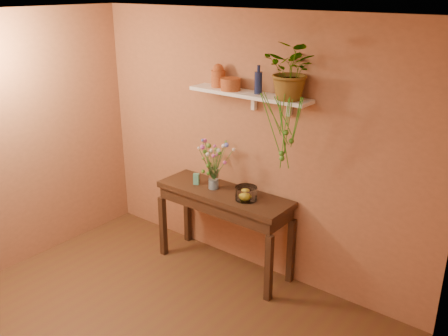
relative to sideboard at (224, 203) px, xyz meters
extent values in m
plane|color=silver|center=(0.15, -1.74, 1.93)|extent=(4.00, 4.00, 0.00)
cube|color=#A36442|center=(0.15, 0.26, 0.58)|extent=(4.00, 0.04, 2.70)
cube|color=#A36442|center=(2.15, -1.74, 0.58)|extent=(0.04, 4.00, 2.70)
cube|color=#341D14|center=(0.00, 0.00, 0.10)|extent=(1.48, 0.48, 0.06)
cube|color=#341D14|center=(0.00, 0.00, 0.00)|extent=(1.42, 0.44, 0.13)
cube|color=#341D14|center=(-0.71, -0.21, -0.41)|extent=(0.06, 0.06, 0.71)
cube|color=#341D14|center=(0.71, -0.21, -0.41)|extent=(0.06, 0.06, 0.71)
cube|color=#341D14|center=(-0.71, 0.21, -0.41)|extent=(0.06, 0.06, 0.71)
cube|color=#341D14|center=(0.71, 0.21, -0.41)|extent=(0.06, 0.06, 0.71)
cube|color=white|center=(0.20, 0.13, 1.15)|extent=(1.30, 0.24, 0.04)
cube|color=white|center=(0.20, 0.22, 1.06)|extent=(0.04, 0.05, 0.15)
cube|color=white|center=(0.60, 0.22, 1.06)|extent=(0.04, 0.05, 0.15)
cylinder|color=#AB5A29|center=(-0.19, 0.16, 1.25)|extent=(0.15, 0.15, 0.17)
sphere|color=#AB5A29|center=(-0.19, 0.16, 1.35)|extent=(0.11, 0.11, 0.11)
cylinder|color=#AB5A29|center=(0.00, 0.10, 1.23)|extent=(0.20, 0.20, 0.12)
cylinder|color=#151D43|center=(0.31, 0.13, 1.27)|extent=(0.08, 0.08, 0.21)
cylinder|color=#151D43|center=(0.31, 0.13, 1.41)|extent=(0.03, 0.03, 0.06)
imported|color=#376E1B|center=(0.68, 0.10, 1.43)|extent=(0.48, 0.42, 0.52)
cylinder|color=#376E1B|center=(0.58, -0.04, 1.05)|extent=(0.16, 0.08, 0.40)
cylinder|color=#258918|center=(0.57, -0.05, 0.95)|extent=(0.11, 0.21, 0.61)
cylinder|color=#258918|center=(0.75, -0.05, 1.10)|extent=(0.11, 0.16, 0.31)
cylinder|color=#376E1B|center=(0.82, -0.04, 1.01)|extent=(0.11, 0.05, 0.48)
cylinder|color=#258918|center=(0.72, -0.08, 1.06)|extent=(0.08, 0.20, 0.38)
cylinder|color=#258918|center=(0.83, -0.04, 1.05)|extent=(0.11, 0.05, 0.41)
cylinder|color=#376E1B|center=(0.76, -0.07, 0.94)|extent=(0.19, 0.21, 0.63)
cylinder|color=#258918|center=(0.71, -0.05, 0.90)|extent=(0.06, 0.18, 0.70)
cylinder|color=#258918|center=(0.74, -0.08, 0.89)|extent=(0.18, 0.20, 0.72)
cylinder|color=#376E1B|center=(0.66, -0.01, 1.06)|extent=(0.07, 0.05, 0.39)
cylinder|color=#258918|center=(0.84, -0.04, 1.03)|extent=(0.12, 0.06, 0.43)
cylinder|color=#258918|center=(0.74, -0.12, 0.97)|extent=(0.10, 0.29, 0.56)
cylinder|color=#376E1B|center=(0.63, -0.06, 1.01)|extent=(0.21, 0.17, 0.48)
sphere|color=#376E1B|center=(0.73, -0.08, 0.67)|extent=(0.05, 0.05, 0.05)
sphere|color=#376E1B|center=(0.69, -0.03, 0.70)|extent=(0.05, 0.05, 0.05)
sphere|color=#376E1B|center=(0.76, -0.08, 0.92)|extent=(0.05, 0.05, 0.05)
sphere|color=#376E1B|center=(0.77, -0.01, 0.83)|extent=(0.05, 0.05, 0.05)
cylinder|color=white|center=(-0.13, -0.01, 0.24)|extent=(0.11, 0.11, 0.22)
cylinder|color=silver|center=(-0.13, -0.01, 0.18)|extent=(0.10, 0.10, 0.11)
cylinder|color=#386B28|center=(-0.13, -0.09, 0.44)|extent=(0.01, 0.17, 0.39)
sphere|color=#B64596|center=(-0.14, -0.17, 0.63)|extent=(0.05, 0.05, 0.05)
cylinder|color=#386B28|center=(-0.11, -0.07, 0.44)|extent=(0.06, 0.14, 0.41)
sphere|color=olive|center=(-0.08, -0.14, 0.65)|extent=(0.05, 0.05, 0.05)
cylinder|color=#386B28|center=(-0.08, -0.07, 0.39)|extent=(0.10, 0.13, 0.31)
sphere|color=#B64596|center=(-0.03, -0.12, 0.55)|extent=(0.04, 0.04, 0.04)
cylinder|color=#386B28|center=(-0.07, -0.04, 0.42)|extent=(0.13, 0.07, 0.35)
sphere|color=silver|center=(-0.01, -0.07, 0.59)|extent=(0.05, 0.05, 0.05)
cylinder|color=#386B28|center=(-0.06, -0.04, 0.41)|extent=(0.14, 0.08, 0.33)
sphere|color=#376E1B|center=(0.00, -0.07, 0.57)|extent=(0.04, 0.04, 0.04)
cylinder|color=#386B28|center=(-0.05, -0.02, 0.35)|extent=(0.17, 0.03, 0.23)
sphere|color=#B64596|center=(0.03, -0.02, 0.46)|extent=(0.04, 0.04, 0.04)
cylinder|color=#386B28|center=(-0.06, 0.01, 0.44)|extent=(0.15, 0.04, 0.39)
sphere|color=#5C68D3|center=(0.01, 0.03, 0.63)|extent=(0.05, 0.05, 0.05)
cylinder|color=#386B28|center=(-0.06, 0.07, 0.40)|extent=(0.14, 0.16, 0.32)
sphere|color=silver|center=(0.01, 0.15, 0.55)|extent=(0.04, 0.04, 0.04)
cylinder|color=#386B28|center=(-0.11, 0.05, 0.41)|extent=(0.06, 0.11, 0.35)
sphere|color=silver|center=(-0.08, 0.10, 0.58)|extent=(0.05, 0.05, 0.05)
cylinder|color=#386B28|center=(-0.12, 0.08, 0.42)|extent=(0.03, 0.19, 0.37)
sphere|color=olive|center=(-0.11, 0.17, 0.60)|extent=(0.03, 0.03, 0.03)
cylinder|color=#386B28|center=(-0.13, 0.02, 0.37)|extent=(0.01, 0.06, 0.25)
sphere|color=#B64596|center=(-0.12, 0.05, 0.49)|extent=(0.03, 0.03, 0.03)
cylinder|color=#386B28|center=(-0.15, 0.04, 0.39)|extent=(0.04, 0.10, 0.29)
sphere|color=olive|center=(-0.17, 0.08, 0.53)|extent=(0.04, 0.04, 0.04)
cylinder|color=#386B28|center=(-0.17, 0.05, 0.40)|extent=(0.07, 0.11, 0.32)
sphere|color=#B64596|center=(-0.20, 0.10, 0.56)|extent=(0.04, 0.04, 0.04)
cylinder|color=#386B28|center=(-0.20, 0.06, 0.36)|extent=(0.13, 0.13, 0.25)
sphere|color=silver|center=(-0.26, 0.12, 0.49)|extent=(0.05, 0.05, 0.05)
cylinder|color=#386B28|center=(-0.21, 0.02, 0.37)|extent=(0.16, 0.06, 0.25)
sphere|color=#376E1B|center=(-0.29, 0.04, 0.49)|extent=(0.05, 0.05, 0.05)
cylinder|color=#386B28|center=(-0.18, -0.01, 0.44)|extent=(0.11, 0.02, 0.40)
sphere|color=#B64596|center=(-0.23, -0.02, 0.64)|extent=(0.05, 0.05, 0.05)
cylinder|color=#386B28|center=(-0.18, -0.03, 0.45)|extent=(0.10, 0.06, 0.42)
sphere|color=#5C68D3|center=(-0.23, -0.06, 0.66)|extent=(0.03, 0.03, 0.03)
cylinder|color=#386B28|center=(-0.19, -0.06, 0.41)|extent=(0.11, 0.11, 0.34)
sphere|color=silver|center=(-0.24, -0.11, 0.58)|extent=(0.03, 0.03, 0.03)
cylinder|color=#386B28|center=(-0.15, -0.03, 0.38)|extent=(0.05, 0.05, 0.27)
sphere|color=silver|center=(-0.17, -0.05, 0.51)|extent=(0.04, 0.04, 0.04)
cylinder|color=#386B28|center=(-0.16, -0.06, 0.36)|extent=(0.06, 0.11, 0.24)
sphere|color=olive|center=(-0.18, -0.11, 0.48)|extent=(0.03, 0.03, 0.03)
sphere|color=#376E1B|center=(-0.15, -0.08, 0.40)|extent=(0.04, 0.04, 0.04)
sphere|color=#376E1B|center=(-0.19, -0.01, 0.39)|extent=(0.04, 0.04, 0.04)
sphere|color=#376E1B|center=(-0.16, -0.13, 0.35)|extent=(0.04, 0.04, 0.04)
sphere|color=#376E1B|center=(-0.12, -0.10, 0.33)|extent=(0.04, 0.04, 0.04)
sphere|color=#376E1B|center=(-0.17, -0.03, 0.30)|extent=(0.04, 0.04, 0.04)
sphere|color=#376E1B|center=(-0.18, 0.02, 0.30)|extent=(0.04, 0.04, 0.04)
cylinder|color=white|center=(0.30, -0.02, 0.20)|extent=(0.22, 0.22, 0.13)
cylinder|color=white|center=(0.30, -0.02, 0.14)|extent=(0.22, 0.22, 0.01)
sphere|color=yellow|center=(0.30, -0.04, 0.18)|extent=(0.09, 0.09, 0.09)
cube|color=teal|center=(-0.35, -0.03, 0.19)|extent=(0.07, 0.07, 0.12)
camera|label=1|loc=(2.86, -3.67, 2.15)|focal=39.34mm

